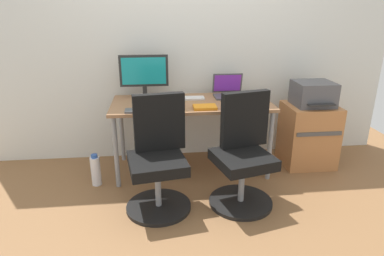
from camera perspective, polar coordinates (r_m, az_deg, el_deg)
ground_plane at (r=3.54m, az=-0.09°, el=-6.86°), size 5.28×5.28×0.00m
back_wall at (r=3.59m, az=-0.83°, el=15.22°), size 4.40×0.04×2.60m
desk at (r=3.30m, az=-0.09°, el=3.32°), size 1.54×0.69×0.72m
office_chair_left at (r=2.76m, az=-5.75°, el=-5.27°), size 0.54×0.54×0.94m
office_chair_right at (r=2.85m, az=8.64°, el=-4.60°), size 0.54×0.54×0.94m
side_cabinet at (r=3.74m, az=19.08°, el=-1.10°), size 0.51×0.47×0.65m
printer at (r=3.61m, az=19.87°, el=5.49°), size 0.38×0.40×0.24m
water_bottle_on_floor at (r=3.30m, az=-16.01°, el=-6.94°), size 0.09×0.09×0.31m
desktop_monitor at (r=3.40m, az=-8.15°, el=9.14°), size 0.48×0.18×0.43m
open_laptop at (r=3.50m, az=6.25°, el=6.27°), size 0.31×0.27×0.22m
keyboard_by_monitor at (r=3.01m, az=-8.08°, el=2.99°), size 0.34×0.12×0.02m
keyboard_by_laptop at (r=3.38m, az=-0.79°, el=5.07°), size 0.34×0.12×0.02m
mouse_by_monitor at (r=3.11m, az=9.71°, el=3.59°), size 0.06×0.10×0.03m
mouse_by_laptop at (r=3.23m, az=11.99°, el=4.08°), size 0.06×0.10×0.03m
coffee_mug at (r=3.01m, az=-2.30°, el=3.92°), size 0.08×0.08×0.09m
pen_cup at (r=3.15m, az=-4.23°, el=4.75°), size 0.07×0.07×0.10m
phone_near_monitor at (r=3.24m, az=5.73°, el=4.23°), size 0.07×0.14×0.01m
notebook at (r=3.06m, az=2.20°, el=3.57°), size 0.21×0.15×0.03m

